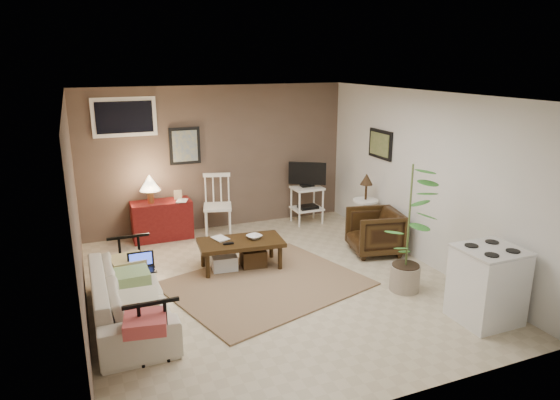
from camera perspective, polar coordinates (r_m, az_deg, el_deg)
name	(u,v)px	position (r m, az deg, el deg)	size (l,w,h in m)	color
floor	(273,284)	(6.54, -0.79, -9.57)	(5.00, 5.00, 0.00)	#C1B293
art_back	(185,146)	(8.24, -10.83, 6.10)	(0.50, 0.03, 0.60)	black
art_right	(380,144)	(7.98, 11.40, 6.27)	(0.03, 0.60, 0.45)	black
window	(124,117)	(8.05, -17.37, 9.03)	(0.96, 0.03, 0.60)	white
rug	(266,284)	(6.52, -1.60, -9.56)	(2.31, 1.85, 0.02)	#876F4F
coffee_table	(240,252)	(6.92, -4.55, -5.95)	(1.20, 0.70, 0.43)	#321F0D
sofa	(129,288)	(5.79, -16.89, -9.62)	(1.97, 0.57, 0.77)	#F1E3D0
sofa_pillows	(135,289)	(5.55, -16.22, -9.70)	(0.38, 1.87, 0.13)	beige
sofa_end_rails	(140,291)	(5.82, -15.73, -9.97)	(0.53, 1.96, 0.66)	black
laptop	(142,265)	(6.07, -15.54, -7.13)	(0.30, 0.22, 0.21)	black
red_console	(161,217)	(8.20, -13.46, -1.85)	(0.94, 0.42, 1.08)	maroon
spindle_chair	(218,207)	(8.25, -7.15, -0.76)	(0.55, 0.55, 0.99)	white
tv_stand	(307,191)	(8.72, 3.14, 1.01)	(0.58, 0.42, 1.09)	white
side_table	(366,199)	(8.03, 9.76, 0.16)	(0.40, 0.40, 1.07)	white
armchair	(375,230)	(7.54, 10.78, -3.35)	(0.70, 0.66, 0.72)	#301F0D
potted_plant	(409,224)	(6.25, 14.50, -2.68)	(0.41, 0.41, 1.64)	tan
stove	(487,285)	(5.98, 22.62, -8.92)	(0.66, 0.61, 0.86)	white
bowl	(254,232)	(6.89, -2.97, -3.63)	(0.20, 0.05, 0.20)	#321F0D
book_table	(214,232)	(6.86, -7.51, -3.67)	(0.18, 0.02, 0.24)	#321F0D
book_console	(176,195)	(8.04, -11.76, 0.58)	(0.16, 0.02, 0.22)	#321F0D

